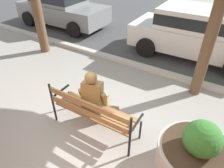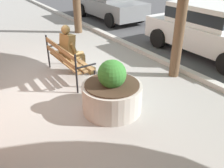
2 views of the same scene
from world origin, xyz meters
The scene contains 8 objects.
ground_plane centered at (0.00, 0.00, 0.00)m, with size 80.00×80.00×0.00m, color gray.
street_surface centered at (0.00, 7.50, 0.00)m, with size 60.00×9.00×0.01m, color #424244.
curb_stone centered at (0.00, 2.90, 0.06)m, with size 60.00×0.20×0.12m, color #B2AFA8.
park_bench centered at (-0.05, 0.10, 0.54)m, with size 1.81×0.55×0.95m.
bronze_statue_seated centered at (-0.10, 0.31, 0.67)m, with size 0.61×0.87×1.37m.
concrete_planter centered at (1.86, 0.24, 0.39)m, with size 1.22×1.22×1.10m.
parked_car_grey centered at (-5.02, 4.57, 0.84)m, with size 4.11×1.94×1.56m.
parked_car_white centered at (0.75, 4.57, 0.84)m, with size 4.11×1.94×1.56m.
Camera 1 is at (1.75, -2.10, 3.17)m, focal length 32.25 mm.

